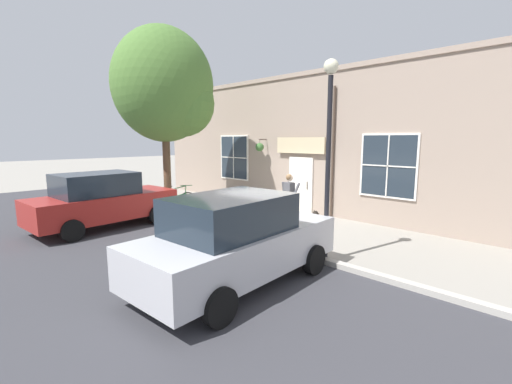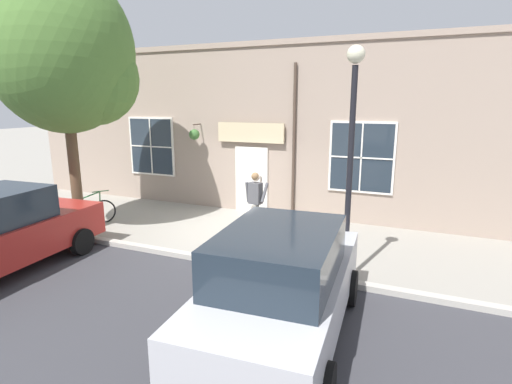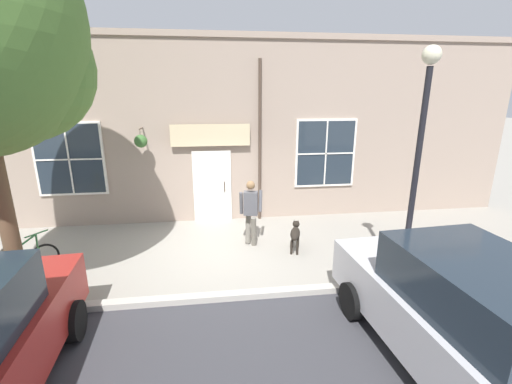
{
  "view_description": "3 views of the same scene",
  "coord_description": "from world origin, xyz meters",
  "px_view_note": "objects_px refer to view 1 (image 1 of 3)",
  "views": [
    {
      "loc": [
        8.36,
        7.75,
        2.77
      ],
      "look_at": [
        0.0,
        -0.45,
        0.97
      ],
      "focal_mm": 24.0,
      "sensor_mm": 36.0,
      "label": 1
    },
    {
      "loc": [
        9.26,
        4.84,
        3.51
      ],
      "look_at": [
        -0.58,
        0.67,
        1.06
      ],
      "focal_mm": 28.0,
      "sensor_mm": 36.0,
      "label": 2
    },
    {
      "loc": [
        7.57,
        -0.15,
        3.69
      ],
      "look_at": [
        -1.29,
        1.02,
        1.09
      ],
      "focal_mm": 24.0,
      "sensor_mm": 36.0,
      "label": 3
    }
  ],
  "objects_px": {
    "dog_on_leash": "(306,218)",
    "fire_hydrant": "(153,200)",
    "parked_car_mid_block": "(236,240)",
    "street_tree_by_curb": "(168,89)",
    "pedestrian_walking": "(289,194)",
    "parked_car_nearest_curb": "(102,200)",
    "street_lamp": "(329,131)",
    "leaning_bicycle": "(175,200)"
  },
  "relations": [
    {
      "from": "street_tree_by_curb",
      "to": "fire_hydrant",
      "type": "relative_size",
      "value": 8.83
    },
    {
      "from": "parked_car_nearest_curb",
      "to": "street_lamp",
      "type": "height_order",
      "value": "street_lamp"
    },
    {
      "from": "street_lamp",
      "to": "leaning_bicycle",
      "type": "bearing_deg",
      "value": -95.73
    },
    {
      "from": "leaning_bicycle",
      "to": "parked_car_mid_block",
      "type": "height_order",
      "value": "parked_car_mid_block"
    },
    {
      "from": "parked_car_nearest_curb",
      "to": "street_lamp",
      "type": "relative_size",
      "value": 0.99
    },
    {
      "from": "parked_car_mid_block",
      "to": "parked_car_nearest_curb",
      "type": "bearing_deg",
      "value": -89.32
    },
    {
      "from": "parked_car_mid_block",
      "to": "street_lamp",
      "type": "xyz_separation_m",
      "value": [
        -2.29,
        0.51,
        2.07
      ]
    },
    {
      "from": "dog_on_leash",
      "to": "leaning_bicycle",
      "type": "height_order",
      "value": "leaning_bicycle"
    },
    {
      "from": "pedestrian_walking",
      "to": "dog_on_leash",
      "type": "height_order",
      "value": "pedestrian_walking"
    },
    {
      "from": "leaning_bicycle",
      "to": "parked_car_mid_block",
      "type": "bearing_deg",
      "value": 66.48
    },
    {
      "from": "pedestrian_walking",
      "to": "dog_on_leash",
      "type": "bearing_deg",
      "value": 66.9
    },
    {
      "from": "pedestrian_walking",
      "to": "parked_car_nearest_curb",
      "type": "distance_m",
      "value": 5.95
    },
    {
      "from": "leaning_bicycle",
      "to": "fire_hydrant",
      "type": "height_order",
      "value": "leaning_bicycle"
    },
    {
      "from": "pedestrian_walking",
      "to": "fire_hydrant",
      "type": "relative_size",
      "value": 2.16
    },
    {
      "from": "dog_on_leash",
      "to": "parked_car_nearest_curb",
      "type": "xyz_separation_m",
      "value": [
        4.08,
        -4.9,
        0.45
      ]
    },
    {
      "from": "dog_on_leash",
      "to": "fire_hydrant",
      "type": "bearing_deg",
      "value": -76.19
    },
    {
      "from": "street_lamp",
      "to": "fire_hydrant",
      "type": "height_order",
      "value": "street_lamp"
    },
    {
      "from": "dog_on_leash",
      "to": "leaning_bicycle",
      "type": "relative_size",
      "value": 0.69
    },
    {
      "from": "fire_hydrant",
      "to": "street_tree_by_curb",
      "type": "bearing_deg",
      "value": 107.45
    },
    {
      "from": "pedestrian_walking",
      "to": "leaning_bicycle",
      "type": "bearing_deg",
      "value": -73.17
    },
    {
      "from": "street_tree_by_curb",
      "to": "fire_hydrant",
      "type": "xyz_separation_m",
      "value": [
        0.29,
        -0.94,
        -4.19
      ]
    },
    {
      "from": "street_tree_by_curb",
      "to": "parked_car_mid_block",
      "type": "height_order",
      "value": "street_tree_by_curb"
    },
    {
      "from": "pedestrian_walking",
      "to": "street_tree_by_curb",
      "type": "height_order",
      "value": "street_tree_by_curb"
    },
    {
      "from": "street_tree_by_curb",
      "to": "pedestrian_walking",
      "type": "bearing_deg",
      "value": 111.25
    },
    {
      "from": "dog_on_leash",
      "to": "parked_car_nearest_curb",
      "type": "relative_size",
      "value": 0.24
    },
    {
      "from": "dog_on_leash",
      "to": "parked_car_mid_block",
      "type": "distance_m",
      "value": 4.23
    },
    {
      "from": "pedestrian_walking",
      "to": "street_lamp",
      "type": "distance_m",
      "value": 4.06
    },
    {
      "from": "street_tree_by_curb",
      "to": "fire_hydrant",
      "type": "distance_m",
      "value": 4.3
    },
    {
      "from": "pedestrian_walking",
      "to": "fire_hydrant",
      "type": "xyz_separation_m",
      "value": [
        2.0,
        -5.33,
        -0.6
      ]
    },
    {
      "from": "dog_on_leash",
      "to": "parked_car_nearest_curb",
      "type": "bearing_deg",
      "value": -50.23
    },
    {
      "from": "parked_car_nearest_curb",
      "to": "fire_hydrant",
      "type": "relative_size",
      "value": 5.72
    },
    {
      "from": "pedestrian_walking",
      "to": "street_lamp",
      "type": "height_order",
      "value": "street_lamp"
    },
    {
      "from": "dog_on_leash",
      "to": "fire_hydrant",
      "type": "xyz_separation_m",
      "value": [
        1.56,
        -6.36,
        -0.03
      ]
    },
    {
      "from": "street_tree_by_curb",
      "to": "leaning_bicycle",
      "type": "bearing_deg",
      "value": -137.73
    },
    {
      "from": "pedestrian_walking",
      "to": "leaning_bicycle",
      "type": "distance_m",
      "value": 4.91
    },
    {
      "from": "dog_on_leash",
      "to": "parked_car_mid_block",
      "type": "xyz_separation_m",
      "value": [
        4.01,
        1.29,
        0.45
      ]
    },
    {
      "from": "parked_car_nearest_curb",
      "to": "street_tree_by_curb",
      "type": "bearing_deg",
      "value": -169.58
    },
    {
      "from": "parked_car_mid_block",
      "to": "fire_hydrant",
      "type": "distance_m",
      "value": 8.04
    },
    {
      "from": "leaning_bicycle",
      "to": "fire_hydrant",
      "type": "relative_size",
      "value": 2.02
    },
    {
      "from": "street_tree_by_curb",
      "to": "street_lamp",
      "type": "xyz_separation_m",
      "value": [
        0.45,
        7.22,
        -1.63
      ]
    },
    {
      "from": "street_tree_by_curb",
      "to": "street_lamp",
      "type": "relative_size",
      "value": 1.52
    },
    {
      "from": "street_lamp",
      "to": "fire_hydrant",
      "type": "relative_size",
      "value": 5.8
    }
  ]
}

